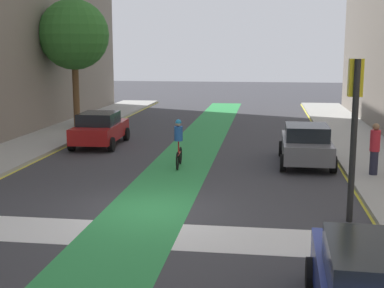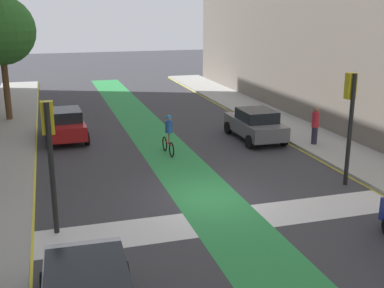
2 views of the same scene
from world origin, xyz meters
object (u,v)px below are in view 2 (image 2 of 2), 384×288
Objects in this scene: car_red_left_far at (65,124)px; cyclist_in_lane at (168,134)px; traffic_signal_near_right at (350,107)px; traffic_signal_near_left at (50,142)px; pedestrian_sidewalk_right_a at (315,125)px; car_grey_right_far at (255,124)px; street_tree_near at (0,31)px.

cyclist_in_lane is at bearing -42.78° from car_red_left_far.
traffic_signal_near_right reaches higher than traffic_signal_near_left.
traffic_signal_near_right is at bearing -107.65° from pedestrian_sidewalk_right_a.
cyclist_in_lane is (-4.83, -1.24, 0.17)m from car_grey_right_far.
traffic_signal_near_right is 5.36m from pedestrian_sidewalk_right_a.
street_tree_near reaches higher than traffic_signal_near_right.
car_grey_right_far is at bearing -32.87° from street_tree_near.
car_red_left_far and car_grey_right_far have the same top height.
traffic_signal_near_right is 2.34× the size of pedestrian_sidewalk_right_a.
pedestrian_sidewalk_right_a is (6.99, -0.83, 0.10)m from cyclist_in_lane.
traffic_signal_near_left is 0.56× the size of street_tree_near.
street_tree_near is (-2.22, 15.82, 2.45)m from traffic_signal_near_left.
car_red_left_far is 1.01× the size of car_grey_right_far.
traffic_signal_near_right reaches higher than cyclist_in_lane.
traffic_signal_near_right is at bearing -84.65° from car_grey_right_far.
pedestrian_sidewalk_right_a reaches higher than car_red_left_far.
car_red_left_far is at bearing 137.22° from cyclist_in_lane.
traffic_signal_near_left reaches higher than cyclist_in_lane.
car_red_left_far is at bearing 85.99° from traffic_signal_near_left.
pedestrian_sidewalk_right_a is at bearing 72.35° from traffic_signal_near_right.
street_tree_near is at bearing 131.06° from traffic_signal_near_right.
street_tree_near is (-14.36, 9.96, 4.15)m from pedestrian_sidewalk_right_a.
car_grey_right_far is (9.23, -2.83, 0.00)m from car_red_left_far.
traffic_signal_near_left reaches higher than car_red_left_far.
pedestrian_sidewalk_right_a is 0.26× the size of street_tree_near.
traffic_signal_near_left is at bearing -154.23° from pedestrian_sidewalk_right_a.
cyclist_in_lane is 7.04m from pedestrian_sidewalk_right_a.
pedestrian_sidewalk_right_a reaches higher than cyclist_in_lane.
traffic_signal_near_left is at bearing -174.20° from traffic_signal_near_right.
traffic_signal_near_left is 0.94× the size of car_grey_right_far.
traffic_signal_near_right is at bearing 5.80° from traffic_signal_near_left.
traffic_signal_near_right is 7.21m from car_grey_right_far.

